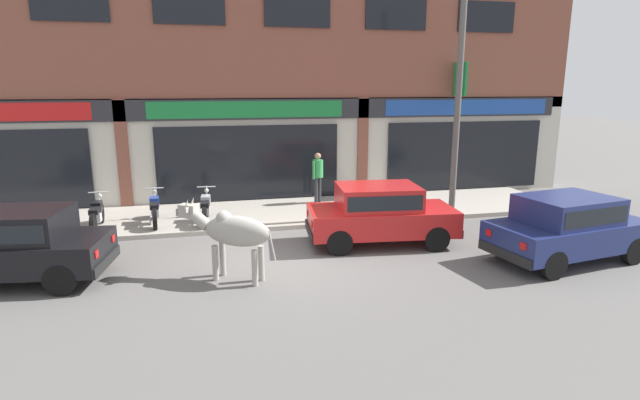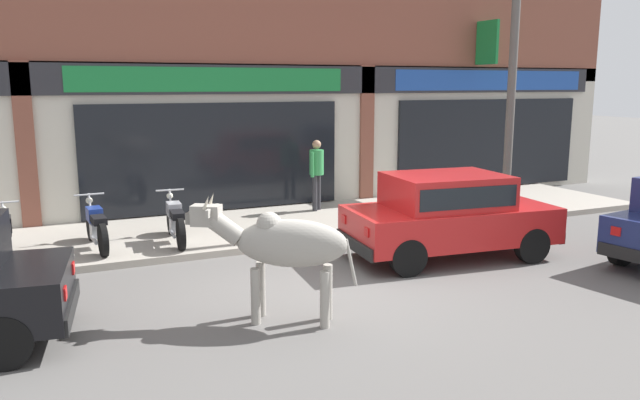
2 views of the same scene
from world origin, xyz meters
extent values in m
plane|color=#605E5B|center=(0.00, 0.00, 0.00)|extent=(90.00, 90.00, 0.00)
cube|color=#A8A093|center=(0.00, 3.91, 0.06)|extent=(19.00, 3.42, 0.12)
cube|color=beige|center=(0.00, 5.89, 1.70)|extent=(23.00, 0.55, 3.40)
cube|color=#28282D|center=(0.00, 5.58, 3.05)|extent=(22.08, 0.08, 0.64)
cube|color=brown|center=(-3.83, 5.60, 1.70)|extent=(0.36, 0.12, 3.40)
cube|color=black|center=(0.00, 5.57, 1.35)|extent=(5.83, 0.10, 2.40)
cube|color=#197A38|center=(0.00, 5.55, 3.05)|extent=(6.13, 0.05, 0.52)
cube|color=brown|center=(3.83, 5.60, 1.70)|extent=(0.36, 0.12, 3.40)
cube|color=black|center=(7.67, 5.57, 1.35)|extent=(5.83, 0.10, 2.40)
cube|color=#1E479E|center=(7.67, 5.55, 3.05)|extent=(6.13, 0.05, 0.52)
cube|color=#197A38|center=(7.09, 5.17, 4.00)|extent=(0.08, 0.80, 1.10)
ellipsoid|color=#9E998E|center=(-0.87, -1.06, 1.02)|extent=(1.46, 1.19, 0.60)
sphere|color=#9E998E|center=(-1.11, -0.91, 1.25)|extent=(0.32, 0.32, 0.32)
cylinder|color=#9E998E|center=(-1.31, -0.95, 0.36)|extent=(0.12, 0.12, 0.72)
cylinder|color=#9E998E|center=(-1.16, -0.70, 0.36)|extent=(0.12, 0.12, 0.72)
cylinder|color=#9E998E|center=(-0.58, -1.41, 0.36)|extent=(0.12, 0.12, 0.72)
cylinder|color=#9E998E|center=(-0.43, -1.17, 0.36)|extent=(0.12, 0.12, 0.72)
cylinder|color=#9E998E|center=(-1.56, -0.62, 1.17)|extent=(0.52, 0.45, 0.43)
cube|color=#9E998E|center=(-1.78, -0.48, 1.34)|extent=(0.42, 0.38, 0.26)
cube|color=slate|center=(-1.93, -0.38, 1.30)|extent=(0.20, 0.21, 0.14)
cone|color=beige|center=(-1.80, -0.58, 1.52)|extent=(0.13, 0.11, 0.19)
cone|color=beige|center=(-1.69, -0.41, 1.52)|extent=(0.13, 0.11, 0.19)
cube|color=#9E998E|center=(-1.80, -0.66, 1.40)|extent=(0.11, 0.14, 0.10)
cube|color=#9E998E|center=(-1.63, -0.39, 1.40)|extent=(0.11, 0.14, 0.10)
cylinder|color=#9E998E|center=(-0.25, -1.45, 0.80)|extent=(0.16, 0.12, 0.60)
cylinder|color=black|center=(-4.12, -1.04, 0.30)|extent=(0.62, 0.26, 0.60)
cylinder|color=black|center=(-3.92, 0.39, 0.30)|extent=(0.62, 0.26, 0.60)
cube|color=black|center=(-3.44, -0.41, 0.38)|extent=(0.33, 1.52, 0.20)
cube|color=red|center=(-3.49, -0.90, 0.70)|extent=(0.05, 0.16, 0.14)
cube|color=red|center=(-3.35, 0.08, 0.70)|extent=(0.05, 0.16, 0.14)
cylinder|color=black|center=(5.02, -1.01, 0.30)|extent=(0.62, 0.27, 0.60)
cube|color=red|center=(4.46, -1.33, 0.70)|extent=(0.05, 0.16, 0.14)
cylinder|color=black|center=(3.92, 1.14, 0.30)|extent=(0.62, 0.24, 0.60)
cylinder|color=black|center=(3.77, -0.30, 0.30)|extent=(0.62, 0.24, 0.60)
cylinder|color=black|center=(1.63, 1.37, 0.30)|extent=(0.62, 0.24, 0.60)
cylinder|color=black|center=(1.48, -0.06, 0.30)|extent=(0.62, 0.24, 0.60)
cube|color=red|center=(2.70, 0.54, 0.60)|extent=(3.65, 1.95, 0.60)
cube|color=red|center=(2.60, 0.55, 1.18)|extent=(2.04, 1.63, 0.56)
cube|color=black|center=(2.60, 0.55, 1.18)|extent=(1.89, 1.63, 0.35)
cube|color=black|center=(4.42, 0.36, 0.38)|extent=(0.28, 1.52, 0.20)
cube|color=black|center=(0.98, 0.72, 0.38)|extent=(0.28, 1.52, 0.20)
sphere|color=silver|center=(4.50, 0.83, 0.68)|extent=(0.14, 0.14, 0.14)
sphere|color=silver|center=(4.40, -0.12, 0.68)|extent=(0.14, 0.14, 0.14)
cube|color=red|center=(1.00, 1.21, 0.70)|extent=(0.05, 0.16, 0.14)
cube|color=red|center=(0.90, 0.23, 0.70)|extent=(0.05, 0.16, 0.14)
cylinder|color=black|center=(-4.25, 3.67, 0.40)|extent=(0.12, 0.56, 0.56)
cylinder|color=black|center=(-4.20, 2.42, 0.40)|extent=(0.12, 0.56, 0.56)
cube|color=#B2B5BA|center=(-4.22, 3.02, 0.44)|extent=(0.21, 0.33, 0.24)
cube|color=black|center=(-4.23, 3.18, 0.70)|extent=(0.25, 0.41, 0.24)
cube|color=black|center=(-4.22, 2.78, 0.68)|extent=(0.24, 0.53, 0.12)
cylinder|color=#B2B5BA|center=(-4.25, 3.61, 0.70)|extent=(0.05, 0.27, 0.59)
cylinder|color=#B2B5BA|center=(-4.25, 3.65, 0.98)|extent=(0.52, 0.05, 0.03)
sphere|color=silver|center=(-4.25, 3.71, 0.86)|extent=(0.12, 0.12, 0.12)
cylinder|color=black|center=(-2.84, 3.89, 0.40)|extent=(0.14, 0.57, 0.56)
cylinder|color=black|center=(-2.75, 2.64, 0.40)|extent=(0.14, 0.57, 0.56)
cube|color=#B2B5BA|center=(-2.80, 3.25, 0.44)|extent=(0.22, 0.33, 0.24)
cube|color=navy|center=(-2.81, 3.41, 0.70)|extent=(0.27, 0.42, 0.24)
cube|color=black|center=(-2.78, 3.01, 0.68)|extent=(0.25, 0.53, 0.12)
cylinder|color=#B2B5BA|center=(-2.84, 3.83, 0.70)|extent=(0.06, 0.27, 0.59)
cylinder|color=#B2B5BA|center=(-2.84, 3.87, 0.98)|extent=(0.52, 0.07, 0.03)
sphere|color=silver|center=(-2.84, 3.93, 0.86)|extent=(0.12, 0.12, 0.12)
cylinder|color=#B2B5BA|center=(-2.88, 2.88, 0.36)|extent=(0.09, 0.48, 0.06)
cylinder|color=black|center=(-1.41, 3.76, 0.40)|extent=(0.14, 0.57, 0.56)
cylinder|color=black|center=(-1.49, 2.51, 0.40)|extent=(0.14, 0.57, 0.56)
cube|color=#B2B5BA|center=(-1.45, 3.12, 0.44)|extent=(0.22, 0.33, 0.24)
cube|color=#A8AAB2|center=(-1.44, 3.28, 0.70)|extent=(0.27, 0.42, 0.24)
cube|color=black|center=(-1.47, 2.88, 0.68)|extent=(0.25, 0.53, 0.12)
cylinder|color=#B2B5BA|center=(-1.41, 3.70, 0.70)|extent=(0.06, 0.27, 0.59)
cylinder|color=#B2B5BA|center=(-1.41, 3.74, 0.98)|extent=(0.52, 0.07, 0.03)
sphere|color=silver|center=(-1.40, 3.80, 0.86)|extent=(0.12, 0.12, 0.12)
cylinder|color=#B2B5BA|center=(-1.58, 2.77, 0.36)|extent=(0.09, 0.48, 0.06)
cylinder|color=#2D2D33|center=(2.00, 4.64, 0.53)|extent=(0.11, 0.11, 0.82)
cylinder|color=#2D2D33|center=(2.14, 4.75, 0.53)|extent=(0.11, 0.11, 0.82)
cylinder|color=#33934C|center=(2.07, 4.69, 1.22)|extent=(0.32, 0.32, 0.56)
cylinder|color=#33934C|center=(1.90, 4.56, 1.19)|extent=(0.08, 0.08, 0.56)
cylinder|color=#33934C|center=(2.23, 4.83, 1.19)|extent=(0.08, 0.08, 0.56)
sphere|color=tan|center=(2.07, 4.69, 1.62)|extent=(0.20, 0.20, 0.20)
cylinder|color=#595651|center=(5.61, 2.50, 3.31)|extent=(0.18, 0.18, 6.38)
camera|label=1|loc=(-1.42, -10.52, 3.79)|focal=28.00mm
camera|label=2|loc=(-3.66, -7.99, 2.96)|focal=35.00mm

